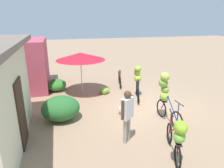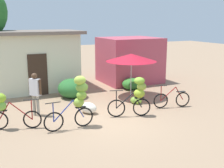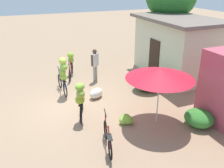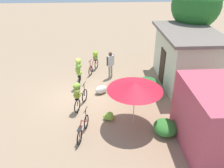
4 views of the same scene
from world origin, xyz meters
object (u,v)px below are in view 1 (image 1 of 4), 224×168
Objects in this scene: bicycle_leftmost at (177,136)px; person_vendor at (127,112)px; shop_pink at (19,65)px; bicycle_center_loaded at (138,79)px; produce_sack at (126,108)px; banana_pile_on_ground at (105,90)px; bicycle_by_shop at (120,79)px; bicycle_near_pile at (165,93)px; market_umbrella at (81,56)px.

bicycle_leftmost is 0.98× the size of person_vendor.
shop_pink is 2.03× the size of bicycle_center_loaded.
produce_sack is 2.13m from person_vendor.
person_vendor is at bearing -148.29° from shop_pink.
banana_pile_on_ground is at bearing 59.15° from bicycle_center_loaded.
bicycle_near_pile is at bearing -174.33° from bicycle_by_shop.
market_umbrella is 1.49× the size of bicycle_by_shop.
bicycle_leftmost is 1.03× the size of bicycle_center_loaded.
bicycle_by_shop is (1.88, 0.29, -0.53)m from bicycle_center_loaded.
bicycle_near_pile is at bearing -154.36° from banana_pile_on_ground.
bicycle_leftmost is 4.60m from bicycle_center_loaded.
bicycle_leftmost is (-5.70, -1.74, -1.13)m from market_umbrella.
bicycle_near_pile reaches higher than bicycle_by_shop.
shop_pink is at bearing 31.71° from person_vendor.
bicycle_leftmost reaches higher than bicycle_by_shop.
market_umbrella is 2.75m from bicycle_by_shop.
shop_pink reaches higher than person_vendor.
shop_pink is 7.62m from bicycle_near_pile.
person_vendor reaches higher than produce_sack.
bicycle_center_loaded reaches higher than banana_pile_on_ground.
market_umbrella reaches higher than banana_pile_on_ground.
person_vendor is at bearing 162.17° from produce_sack.
shop_pink is at bearing 45.84° from produce_sack.
produce_sack is at bearing 166.90° from bicycle_by_shop.
bicycle_leftmost is at bearing 158.72° from bicycle_near_pile.
produce_sack is (-2.35, -0.32, 0.06)m from banana_pile_on_ground.
bicycle_near_pile is 1.07× the size of person_vendor.
bicycle_near_pile is at bearing -124.65° from produce_sack.
market_umbrella is at bearing 108.17° from bicycle_by_shop.
market_umbrella is 1.44× the size of bicycle_leftmost.
bicycle_by_shop is (4.22, 0.42, -0.69)m from bicycle_near_pile.
bicycle_center_loaded is at bearing -115.21° from market_umbrella.
shop_pink is 1.97× the size of bicycle_leftmost.
bicycle_near_pile reaches higher than produce_sack.
bicycle_by_shop is (6.42, -0.43, -0.40)m from bicycle_leftmost.
bicycle_leftmost is 6.44m from bicycle_by_shop.
shop_pink is 5.22× the size of banana_pile_on_ground.
person_vendor is (-4.56, -0.79, -0.86)m from market_umbrella.
bicycle_leftmost is 2.65× the size of banana_pile_on_ground.
bicycle_near_pile is (-3.51, -2.60, -0.83)m from market_umbrella.
banana_pile_on_ground is (-1.04, 1.11, -0.19)m from bicycle_by_shop.
bicycle_leftmost is at bearing -162.98° from market_umbrella.
bicycle_by_shop is 2.57× the size of banana_pile_on_ground.
bicycle_near_pile is (2.19, -0.85, 0.29)m from bicycle_leftmost.
banana_pile_on_ground is at bearing -115.40° from shop_pink.
bicycle_near_pile is 2.35m from bicycle_center_loaded.
bicycle_center_loaded is at bearing -35.67° from produce_sack.
bicycle_by_shop is at bearing -13.10° from produce_sack.
banana_pile_on_ground is at bearing 133.26° from bicycle_by_shop.
shop_pink is 4.57× the size of produce_sack.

